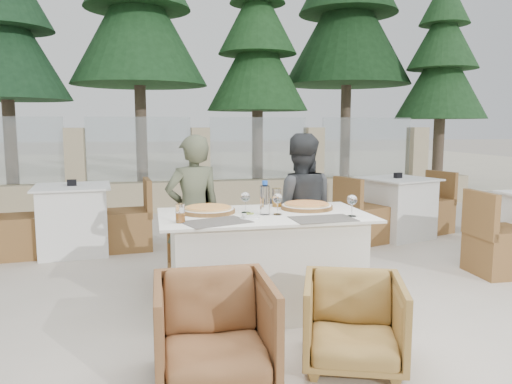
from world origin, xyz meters
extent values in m
plane|color=beige|center=(0.00, 0.00, 0.00)|extent=(80.00, 80.00, 0.00)
cube|color=#F7EACA|center=(0.00, 14.00, 0.01)|extent=(30.00, 16.00, 0.01)
cone|color=#1B3F22|center=(-3.50, 7.00, 2.75)|extent=(2.42, 2.42, 5.50)
cone|color=#1E4822|center=(-1.00, 7.50, 3.25)|extent=(2.86, 2.86, 6.50)
cone|color=#204B21|center=(1.50, 7.20, 2.50)|extent=(2.20, 2.20, 5.00)
cone|color=#183A1A|center=(3.80, 7.80, 3.40)|extent=(2.99, 2.99, 6.80)
cone|color=#214B23|center=(5.50, 6.50, 2.25)|extent=(1.98, 1.98, 4.50)
cube|color=#59534C|center=(-0.39, -0.18, 0.77)|extent=(0.53, 0.44, 0.00)
cube|color=#58534B|center=(0.38, -0.22, 0.77)|extent=(0.46, 0.32, 0.00)
cylinder|color=orange|center=(-0.40, 0.21, 0.80)|extent=(0.50, 0.50, 0.05)
cylinder|color=#D6541D|center=(0.40, 0.23, 0.80)|extent=(0.53, 0.53, 0.05)
cylinder|color=silver|center=(0.01, 0.05, 0.90)|extent=(0.09, 0.09, 0.26)
cylinder|color=orange|center=(-0.64, -0.14, 0.84)|extent=(0.07, 0.07, 0.13)
cylinder|color=orange|center=(0.19, 0.38, 0.85)|extent=(0.10, 0.10, 0.15)
imported|color=brown|center=(-0.38, 0.92, 0.27)|extent=(0.63, 0.65, 0.54)
imported|color=brown|center=(0.44, 0.72, 0.33)|extent=(0.92, 0.93, 0.66)
imported|color=brown|center=(-0.51, -0.96, 0.31)|extent=(0.66, 0.68, 0.61)
imported|color=olive|center=(0.33, -0.93, 0.27)|extent=(0.75, 0.76, 0.55)
imported|color=#4F543D|center=(-0.48, 0.70, 0.68)|extent=(0.56, 0.43, 1.37)
imported|color=#313336|center=(0.47, 0.64, 0.69)|extent=(0.78, 0.67, 1.38)
camera|label=1|loc=(-0.83, -3.60, 1.45)|focal=35.00mm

